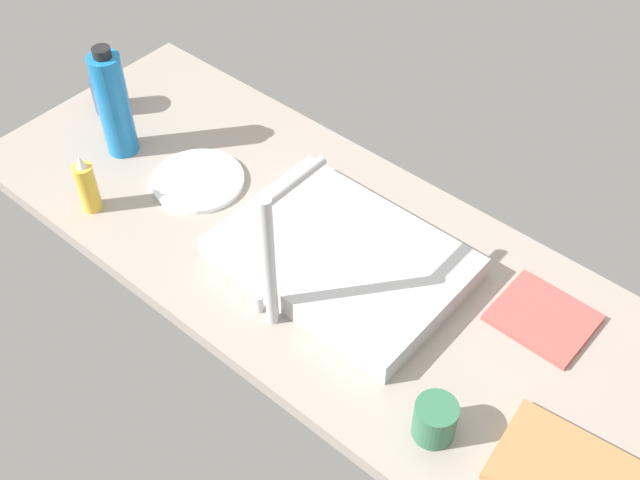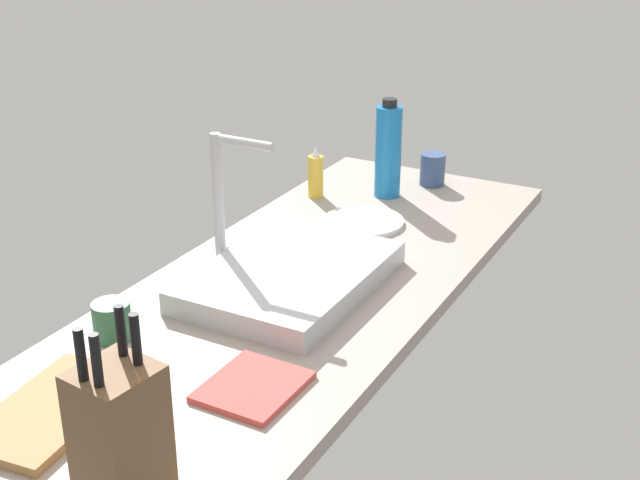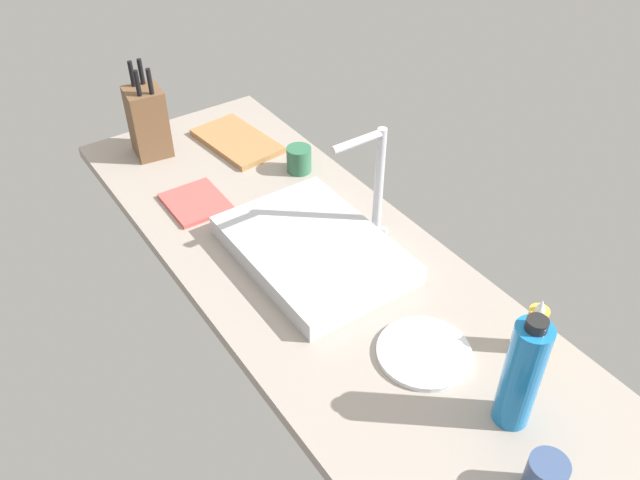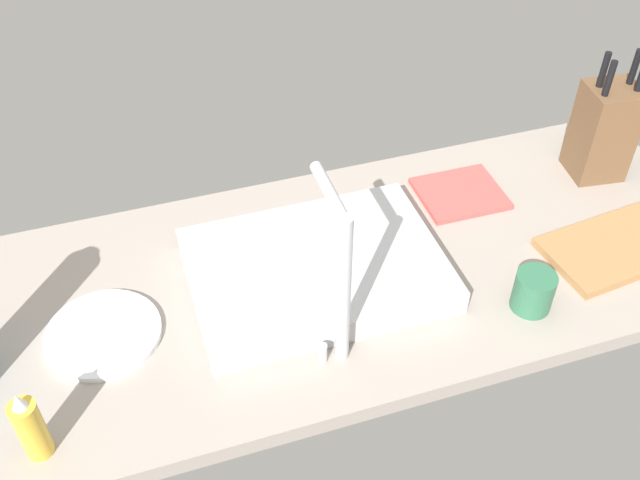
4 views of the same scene
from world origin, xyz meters
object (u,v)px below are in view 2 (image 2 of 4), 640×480
faucet (224,191)px  dish_towel (253,387)px  cutting_board (53,410)px  dinner_plate (364,222)px  sink_basin (290,277)px  coffee_mug (112,321)px  knife_block (120,434)px  ceramic_cup (432,169)px  water_bottle (388,151)px  soap_bottle (316,175)px

faucet → dish_towel: (-39.43, -31.97, -18.21)cm
cutting_board → dinner_plate: (100.76, -9.38, -0.30)cm
sink_basin → coffee_mug: size_ratio=6.10×
knife_block → cutting_board: (10.17, 24.41, -10.20)cm
coffee_mug → ceramic_cup: ceramic_cup is taller
sink_basin → coffee_mug: coffee_mug is taller
sink_basin → coffee_mug: (-35.75, 18.99, 1.31)cm
sink_basin → dinner_plate: sink_basin is taller
dinner_plate → dish_towel: size_ratio=1.15×
knife_block → cutting_board: 28.34cm
knife_block → water_bottle: (132.77, 18.37, 1.94)cm
sink_basin → knife_block: bearing=-169.3°
cutting_board → ceramic_cup: bearing=-5.7°
sink_basin → ceramic_cup: (76.84, -2.71, 2.04)cm
dinner_plate → ceramic_cup: bearing=-6.9°
knife_block → dinner_plate: bearing=14.9°
sink_basin → soap_bottle: 56.85cm
ceramic_cup → soap_bottle: bearing=134.7°
soap_bottle → knife_block: bearing=-163.9°
dinner_plate → knife_block: bearing=-172.3°
sink_basin → dinner_plate: bearing=2.4°
knife_block → ceramic_cup: bearing=11.3°
water_bottle → coffee_mug: bearing=171.9°
faucet → coffee_mug: bearing=177.6°
sink_basin → water_bottle: water_bottle is taller
faucet → soap_bottle: (50.62, 4.72, -12.45)cm
soap_bottle → dinner_plate: bearing=-119.6°
knife_block → dish_towel: 34.18cm
sink_basin → knife_block: knife_block is taller
sink_basin → knife_block: size_ratio=1.63×
ceramic_cup → faucet: bearing=165.0°
cutting_board → faucet: bearing=5.9°
water_bottle → faucet: bearing=168.5°
knife_block → water_bottle: bearing=15.1°
water_bottle → ceramic_cup: 18.41cm
water_bottle → knife_block: bearing=-172.1°
faucet → dinner_plate: (38.99, -15.73, -18.21)cm
soap_bottle → ceramic_cup: soap_bottle is taller
sink_basin → water_bottle: size_ratio=1.73×
soap_bottle → dinner_plate: soap_bottle is taller
sink_basin → cutting_board: bearing=169.6°
soap_bottle → coffee_mug: size_ratio=1.86×
faucet → dish_towel: 53.93cm
dish_towel → coffee_mug: size_ratio=2.30×
cutting_board → dinner_plate: 101.20cm
knife_block → dish_towel: bearing=5.1°
dinner_plate → dish_towel: same height
water_bottle → dish_towel: bearing=-168.9°
soap_bottle → coffee_mug: (-87.97, -3.17, -2.45)cm
knife_block → ceramic_cup: knife_block is taller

